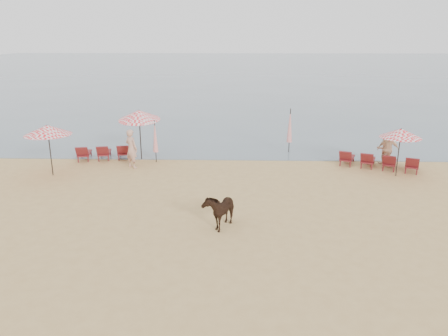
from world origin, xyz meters
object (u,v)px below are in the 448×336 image
Objects in this scene: umbrella_open_left_a at (48,130)px; lounger_cluster_left at (104,152)px; umbrella_open_right at (401,133)px; beachgoer_right_b at (388,149)px; umbrella_closed_right at (290,126)px; beachgoer_left at (131,149)px; cow at (220,209)px; umbrella_open_left_b at (139,115)px; lounger_cluster_right at (378,161)px; umbrella_closed_left at (155,136)px; beachgoer_right_a at (384,148)px.

lounger_cluster_left is at bearing 80.06° from umbrella_open_left_a.
umbrella_open_right reaches higher than beachgoer_right_b.
umbrella_closed_right is 8.80m from beachgoer_left.
cow is 8.31m from beachgoer_left.
beachgoer_right_b is (12.85, 0.64, -0.10)m from beachgoer_left.
lounger_cluster_left is 1.28× the size of umbrella_open_right.
cow is (4.53, -8.38, -1.76)m from umbrella_open_left_b.
lounger_cluster_left is 1.20× the size of umbrella_open_left_a.
lounger_cluster_right is at bearing -15.55° from lounger_cluster_left.
beachgoer_right_b is at bearing 90.13° from umbrella_open_right.
umbrella_open_right is at bearing -41.94° from umbrella_closed_right.
umbrella_open_left_b reaches higher than cow.
lounger_cluster_left is 1.67× the size of beachgoer_right_b.
umbrella_closed_right reaches higher than cow.
lounger_cluster_right is at bearing 66.28° from cow.
umbrella_open_left_a is 1.10× the size of umbrella_closed_left.
umbrella_open_left_b reaches higher than beachgoer_right_b.
beachgoer_right_b is (4.67, -2.53, -0.67)m from umbrella_closed_right.
cow is (-3.52, -10.04, -0.91)m from umbrella_closed_right.
umbrella_open_left_b reaches higher than lounger_cluster_left.
umbrella_closed_left is at bearing -99.02° from beachgoer_left.
umbrella_open_left_a is at bearing -176.05° from umbrella_open_right.
umbrella_open_left_b is 12.77m from beachgoer_right_a.
beachgoer_left is (-1.01, -1.06, -0.39)m from umbrella_closed_left.
cow is at bearing -115.07° from lounger_cluster_right.
beachgoer_right_a is at bearing -23.89° from umbrella_closed_right.
beachgoer_left is at bearing -133.67° from umbrella_closed_left.
umbrella_closed_right is at bearing -36.27° from beachgoer_right_a.
beachgoer_right_b is at bearing -13.68° from lounger_cluster_left.
beachgoer_right_b is (11.84, -0.41, -0.49)m from umbrella_closed_left.
lounger_cluster_right is 1.81× the size of umbrella_closed_left.
umbrella_open_left_b is 2.07m from beachgoer_left.
beachgoer_left is at bearing 147.59° from cow.
umbrella_closed_left is 11.80m from beachgoer_right_a.
umbrella_closed_right is 10.68m from cow.
umbrella_open_left_a is 12.55m from umbrella_closed_right.
lounger_cluster_right is (14.14, -1.22, -0.00)m from lounger_cluster_left.
lounger_cluster_left is at bearing -3.10° from beachgoer_left.
umbrella_open_left_a reaches higher than lounger_cluster_right.
umbrella_open_left_b is at bearing -60.51° from beachgoer_left.
umbrella_open_left_b is at bearing 171.58° from umbrella_open_right.
lounger_cluster_right is 11.35m from umbrella_closed_left.
umbrella_closed_left is 1.51m from beachgoer_left.
lounger_cluster_left is at bearing 172.51° from umbrella_closed_left.
umbrella_closed_right reaches higher than umbrella_closed_left.
beachgoer_right_b is at bearing 59.57° from lounger_cluster_right.
lounger_cluster_right is 0.85m from beachgoer_right_b.
cow is at bearing -65.23° from umbrella_closed_left.
beachgoer_left reaches higher than beachgoer_right_a.
umbrella_closed_left is 0.88× the size of umbrella_closed_right.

